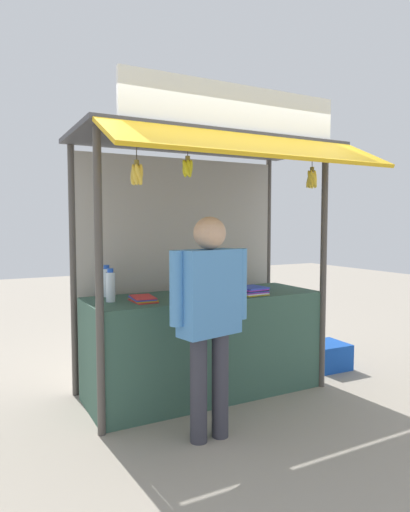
{
  "coord_description": "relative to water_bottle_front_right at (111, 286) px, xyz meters",
  "views": [
    {
      "loc": [
        -1.9,
        -3.58,
        1.56
      ],
      "look_at": [
        0.0,
        0.0,
        1.26
      ],
      "focal_mm": 31.74,
      "sensor_mm": 36.0,
      "label": 1
    }
  ],
  "objects": [
    {
      "name": "magazine_stack_right",
      "position": [
        1.23,
        -0.23,
        -0.09
      ],
      "size": [
        0.26,
        0.27,
        0.07
      ],
      "color": "yellow",
      "rests_on": "stall_counter"
    },
    {
      "name": "vendor_person",
      "position": [
        0.47,
        -0.83,
        -0.08
      ],
      "size": [
        0.61,
        0.28,
        1.6
      ],
      "rotation": [
        0.0,
        0.0,
        0.21
      ],
      "color": "#383842",
      "rests_on": "ground"
    },
    {
      "name": "water_bottle_front_right",
      "position": [
        0.0,
        0.0,
        0.0
      ],
      "size": [
        0.08,
        0.08,
        0.28
      ],
      "color": "silver",
      "rests_on": "stall_counter"
    },
    {
      "name": "plastic_crate",
      "position": [
        2.35,
        -0.02,
        -0.9
      ],
      "size": [
        0.41,
        0.41,
        0.27
      ],
      "primitive_type": "cube",
      "rotation": [
        0.0,
        0.0,
        -0.04
      ],
      "color": "#194CB2",
      "rests_on": "ground"
    },
    {
      "name": "stall_structure",
      "position": [
        0.86,
        0.09,
        0.57
      ],
      "size": [
        2.32,
        1.62,
        2.63
      ],
      "color": "#4C4742",
      "rests_on": "ground"
    },
    {
      "name": "banana_bunch_inner_left",
      "position": [
        1.68,
        -0.5,
        0.9
      ],
      "size": [
        0.11,
        0.11,
        0.29
      ],
      "color": "#332D23"
    },
    {
      "name": "ground_plane",
      "position": [
        0.86,
        -0.03,
        -1.04
      ],
      "size": [
        20.0,
        20.0,
        0.0
      ],
      "primitive_type": "plane",
      "color": "#9E9384"
    },
    {
      "name": "water_bottle_center",
      "position": [
        1.18,
        -0.01,
        -0.01
      ],
      "size": [
        0.07,
        0.07,
        0.25
      ],
      "color": "silver",
      "rests_on": "stall_counter"
    },
    {
      "name": "stall_counter",
      "position": [
        0.86,
        -0.03,
        -0.58
      ],
      "size": [
        2.12,
        0.75,
        0.91
      ],
      "primitive_type": "cube",
      "color": "#385B4C",
      "rests_on": "ground"
    },
    {
      "name": "banana_bunch_leftmost",
      "position": [
        0.06,
        -0.5,
        0.87
      ],
      "size": [
        0.1,
        0.1,
        0.33
      ],
      "color": "#332D23"
    },
    {
      "name": "magazine_stack_mid_left",
      "position": [
        0.82,
        -0.03,
        -0.1
      ],
      "size": [
        0.27,
        0.29,
        0.05
      ],
      "color": "red",
      "rests_on": "stall_counter"
    },
    {
      "name": "banana_bunch_rightmost",
      "position": [
        0.46,
        -0.5,
        0.93
      ],
      "size": [
        0.1,
        0.1,
        0.25
      ],
      "color": "#332D23"
    },
    {
      "name": "water_bottle_mid_right",
      "position": [
        0.04,
        0.27,
        0.0
      ],
      "size": [
        0.08,
        0.08,
        0.28
      ],
      "color": "silver",
      "rests_on": "stall_counter"
    },
    {
      "name": "magazine_stack_left",
      "position": [
        0.24,
        -0.1,
        -0.11
      ],
      "size": [
        0.2,
        0.3,
        0.04
      ],
      "color": "red",
      "rests_on": "stall_counter"
    }
  ]
}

